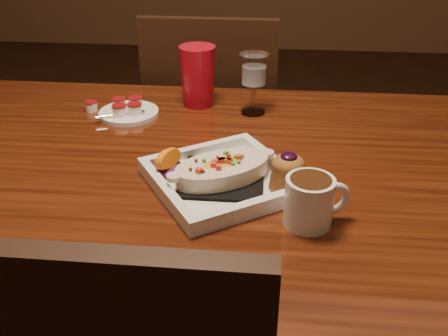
# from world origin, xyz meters

# --- Properties ---
(table) EXTENTS (1.50, 0.90, 0.75)m
(table) POSITION_xyz_m (0.00, 0.00, 0.65)
(table) COLOR #62260E
(table) RESTS_ON floor
(chair_far) EXTENTS (0.42, 0.42, 0.93)m
(chair_far) POSITION_xyz_m (-0.00, 0.63, 0.51)
(chair_far) COLOR black
(chair_far) RESTS_ON floor
(plate) EXTENTS (0.35, 0.35, 0.08)m
(plate) POSITION_xyz_m (0.11, -0.08, 0.78)
(plate) COLOR white
(plate) RESTS_ON table
(coffee_mug) EXTENTS (0.11, 0.08, 0.09)m
(coffee_mug) POSITION_xyz_m (0.26, -0.18, 0.80)
(coffee_mug) COLOR white
(coffee_mug) RESTS_ON table
(goblet) EXTENTS (0.07, 0.07, 0.15)m
(goblet) POSITION_xyz_m (0.14, 0.28, 0.85)
(goblet) COLOR silver
(goblet) RESTS_ON table
(saucer) EXTENTS (0.15, 0.15, 0.10)m
(saucer) POSITION_xyz_m (-0.17, 0.23, 0.76)
(saucer) COLOR white
(saucer) RESTS_ON table
(creamer_loose) EXTENTS (0.03, 0.03, 0.02)m
(creamer_loose) POSITION_xyz_m (-0.27, 0.25, 0.76)
(creamer_loose) COLOR white
(creamer_loose) RESTS_ON table
(red_tumbler) EXTENTS (0.09, 0.09, 0.15)m
(red_tumbler) POSITION_xyz_m (-0.00, 0.32, 0.83)
(red_tumbler) COLOR red
(red_tumbler) RESTS_ON table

